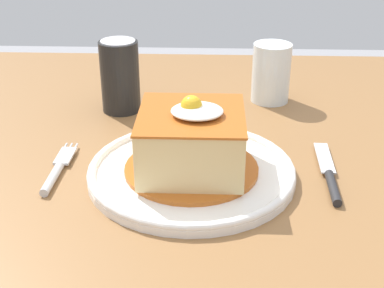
{
  "coord_description": "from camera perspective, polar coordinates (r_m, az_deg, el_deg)",
  "views": [
    {
      "loc": [
        0.04,
        -0.72,
        1.12
      ],
      "look_at": [
        0.01,
        -0.06,
        0.79
      ],
      "focal_mm": 50.61,
      "sensor_mm": 36.0,
      "label": 1
    }
  ],
  "objects": [
    {
      "name": "fork",
      "position": [
        0.77,
        -14.08,
        -2.76
      ],
      "size": [
        0.02,
        0.14,
        0.01
      ],
      "color": "silver",
      "rests_on": "dining_table"
    },
    {
      "name": "drinking_glass",
      "position": [
        0.98,
        8.31,
        7.03
      ],
      "size": [
        0.07,
        0.07,
        0.1
      ],
      "color": "gold",
      "rests_on": "dining_table"
    },
    {
      "name": "dining_table",
      "position": [
        0.86,
        -0.75,
        -6.79
      ],
      "size": [
        1.24,
        0.94,
        0.75
      ],
      "color": "olive",
      "rests_on": "ground_plane"
    },
    {
      "name": "main_plate",
      "position": [
        0.74,
        -0.06,
        -2.86
      ],
      "size": [
        0.28,
        0.28,
        0.02
      ],
      "color": "white",
      "rests_on": "dining_table"
    },
    {
      "name": "sandwich_meal",
      "position": [
        0.72,
        -0.05,
        0.16
      ],
      "size": [
        0.18,
        0.18,
        0.11
      ],
      "color": "#B75B1E",
      "rests_on": "main_plate"
    },
    {
      "name": "knife",
      "position": [
        0.75,
        14.37,
        -3.56
      ],
      "size": [
        0.02,
        0.17,
        0.01
      ],
      "color": "#262628",
      "rests_on": "dining_table"
    },
    {
      "name": "soda_can",
      "position": [
        0.93,
        -7.6,
        7.09
      ],
      "size": [
        0.07,
        0.07,
        0.12
      ],
      "color": "black",
      "rests_on": "dining_table"
    }
  ]
}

